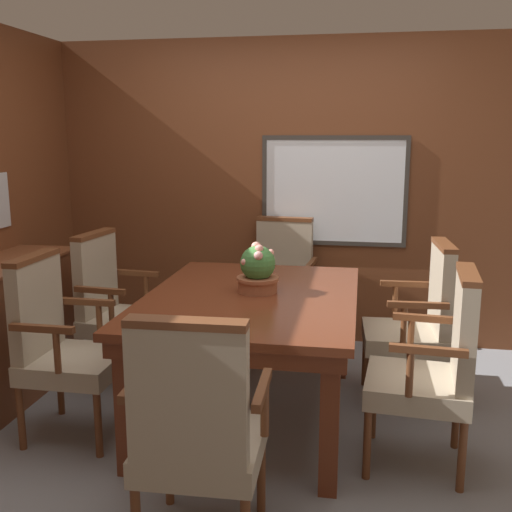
% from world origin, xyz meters
% --- Properties ---
extents(ground_plane, '(14.00, 14.00, 0.00)m').
position_xyz_m(ground_plane, '(0.00, 0.00, 0.00)').
color(ground_plane, gray).
extents(wall_back, '(7.20, 0.08, 2.45)m').
position_xyz_m(wall_back, '(0.00, 1.76, 1.23)').
color(wall_back, brown).
rests_on(wall_back, ground_plane).
extents(dining_table, '(1.22, 1.65, 0.77)m').
position_xyz_m(dining_table, '(-0.02, 0.24, 0.68)').
color(dining_table, maroon).
rests_on(dining_table, ground_plane).
extents(chair_head_near, '(0.56, 0.53, 1.05)m').
position_xyz_m(chair_head_near, '(-0.01, -1.00, 0.56)').
color(chair_head_near, brown).
rests_on(chair_head_near, ground_plane).
extents(chair_right_far, '(0.54, 0.56, 1.05)m').
position_xyz_m(chair_right_far, '(0.98, 0.64, 0.56)').
color(chair_right_far, brown).
rests_on(chair_right_far, ground_plane).
extents(chair_left_near, '(0.51, 0.55, 1.05)m').
position_xyz_m(chair_left_near, '(-1.04, -0.15, 0.56)').
color(chair_left_near, brown).
rests_on(chair_left_near, ground_plane).
extents(chair_head_far, '(0.57, 0.55, 1.05)m').
position_xyz_m(chair_head_far, '(-0.01, 1.50, 0.56)').
color(chair_head_far, brown).
rests_on(chair_head_far, ground_plane).
extents(chair_left_far, '(0.56, 0.58, 1.05)m').
position_xyz_m(chair_left_far, '(-1.05, 0.63, 0.56)').
color(chair_left_far, brown).
rests_on(chair_left_far, ground_plane).
extents(chair_right_near, '(0.55, 0.57, 1.05)m').
position_xyz_m(chair_right_near, '(1.00, -0.13, 0.56)').
color(chair_right_near, brown).
rests_on(chair_right_near, ground_plane).
extents(potted_plant, '(0.25, 0.25, 0.30)m').
position_xyz_m(potted_plant, '(0.01, 0.30, 0.91)').
color(potted_plant, '#9E5638').
rests_on(potted_plant, dining_table).
extents(sideboard_cabinet, '(0.49, 1.23, 0.89)m').
position_xyz_m(sideboard_cabinet, '(-1.66, 0.28, 0.45)').
color(sideboard_cabinet, brown).
rests_on(sideboard_cabinet, ground_plane).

